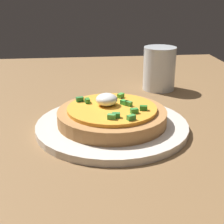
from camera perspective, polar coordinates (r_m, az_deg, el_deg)
The scene contains 4 objects.
dining_table at distance 57.44cm, azimuth 5.43°, elevation -5.02°, with size 129.66×73.88×2.22cm, color brown.
plate at distance 58.88cm, azimuth -0.00°, elevation -2.38°, with size 26.53×26.53×1.24cm, color silver.
pizza at distance 58.09cm, azimuth -0.02°, elevation -0.48°, with size 18.98×18.98×5.03cm.
cup_near at distance 81.05cm, azimuth 8.04°, elevation 7.12°, with size 7.63×7.63×10.16cm.
Camera 1 is at (50.39, -10.99, 26.41)cm, focal length 53.67 mm.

